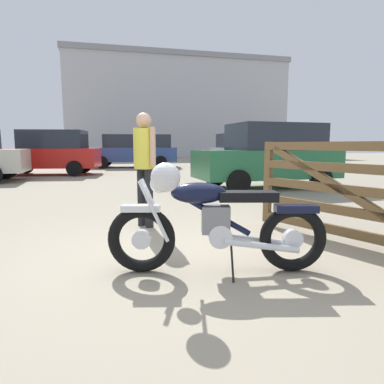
# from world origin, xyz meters

# --- Properties ---
(ground_plane) EXTENTS (80.00, 80.00, 0.00)m
(ground_plane) POSITION_xyz_m (0.00, 0.00, 0.00)
(ground_plane) COLOR gray
(vintage_motorcycle) EXTENTS (2.07, 0.73, 1.07)m
(vintage_motorcycle) POSITION_xyz_m (0.24, -0.40, 0.49)
(vintage_motorcycle) COLOR black
(vintage_motorcycle) RESTS_ON ground_plane
(timber_gate) EXTENTS (1.22, 2.35, 1.60)m
(timber_gate) POSITION_xyz_m (2.17, -0.04, 0.70)
(timber_gate) COLOR brown
(timber_gate) RESTS_ON ground_plane
(bystander) EXTENTS (0.30, 0.39, 1.66)m
(bystander) POSITION_xyz_m (-0.28, 1.54, 1.02)
(bystander) COLOR black
(bystander) RESTS_ON ground_plane
(blue_hatchback_right) EXTENTS (4.04, 2.10, 1.78)m
(blue_hatchback_right) POSITION_xyz_m (-3.55, 10.97, 0.92)
(blue_hatchback_right) COLOR black
(blue_hatchback_right) RESTS_ON ground_plane
(dark_sedan_left) EXTENTS (4.04, 2.12, 1.78)m
(dark_sedan_left) POSITION_xyz_m (3.35, 5.38, 0.92)
(dark_sedan_left) COLOR black
(dark_sedan_left) RESTS_ON ground_plane
(silver_sedan_mid) EXTENTS (4.81, 2.23, 1.74)m
(silver_sedan_mid) POSITION_xyz_m (5.91, 12.54, 0.94)
(silver_sedan_mid) COLOR black
(silver_sedan_mid) RESTS_ON ground_plane
(red_hatchback_near) EXTENTS (4.81, 2.22, 1.74)m
(red_hatchback_near) POSITION_xyz_m (-0.14, 14.95, 0.94)
(red_hatchback_near) COLOR black
(red_hatchback_near) RESTS_ON ground_plane
(industrial_building) EXTENTS (23.06, 15.23, 10.09)m
(industrial_building) POSITION_xyz_m (4.67, 36.12, 5.05)
(industrial_building) COLOR #B2B2B7
(industrial_building) RESTS_ON ground_plane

